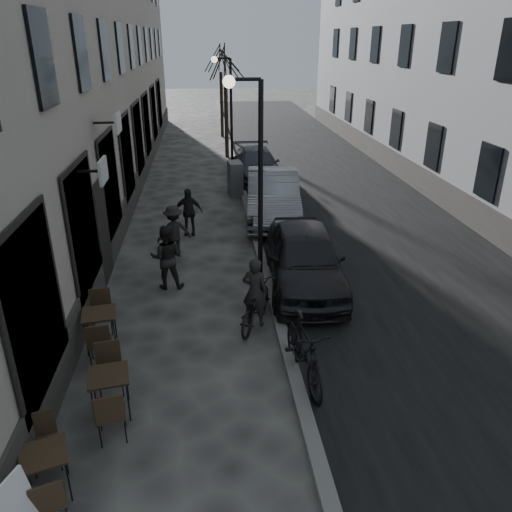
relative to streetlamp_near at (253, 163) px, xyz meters
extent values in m
plane|color=#363431|center=(0.17, -6.00, -3.16)|extent=(120.00, 120.00, 0.00)
cube|color=black|center=(4.02, 10.00, -3.16)|extent=(7.30, 60.00, 0.00)
cube|color=slate|center=(0.37, 10.00, -3.10)|extent=(0.25, 60.00, 0.12)
cylinder|color=black|center=(0.17, 0.00, -0.66)|extent=(0.12, 0.12, 5.00)
cylinder|color=black|center=(-0.18, 0.00, 1.84)|extent=(0.70, 0.08, 0.08)
sphere|color=#FFF2CC|center=(-0.53, 0.00, 1.79)|extent=(0.28, 0.28, 0.28)
cylinder|color=black|center=(0.17, 12.00, -0.66)|extent=(0.12, 0.12, 5.00)
cylinder|color=black|center=(-0.18, 12.00, 1.84)|extent=(0.70, 0.08, 0.08)
sphere|color=#FFF2CC|center=(-0.53, 12.00, 1.79)|extent=(0.28, 0.28, 0.28)
cylinder|color=black|center=(0.07, 15.00, -1.21)|extent=(0.20, 0.20, 3.90)
cylinder|color=black|center=(0.07, 21.00, -1.21)|extent=(0.20, 0.20, 3.90)
cube|color=#332416|center=(-3.44, -6.12, -2.45)|extent=(0.76, 0.76, 0.04)
cylinder|color=black|center=(-3.60, -6.44, -2.81)|extent=(0.02, 0.02, 0.70)
cylinder|color=black|center=(-3.12, -6.28, -2.81)|extent=(0.02, 0.02, 0.70)
cylinder|color=black|center=(-3.76, -5.96, -2.81)|extent=(0.02, 0.02, 0.70)
cylinder|color=black|center=(-3.29, -5.80, -2.81)|extent=(0.02, 0.02, 0.70)
cube|color=#332416|center=(-2.84, -4.55, -2.39)|extent=(0.75, 0.75, 0.04)
cylinder|color=black|center=(-3.06, -4.87, -2.78)|extent=(0.03, 0.03, 0.75)
cylinder|color=black|center=(-2.52, -4.77, -2.78)|extent=(0.03, 0.03, 0.75)
cylinder|color=black|center=(-3.15, -4.33, -2.78)|extent=(0.03, 0.03, 0.75)
cylinder|color=black|center=(-2.62, -4.24, -2.78)|extent=(0.03, 0.03, 0.75)
cube|color=#332416|center=(-3.36, -2.51, -2.38)|extent=(0.74, 0.74, 0.04)
cylinder|color=black|center=(-3.59, -2.82, -2.78)|extent=(0.03, 0.03, 0.76)
cylinder|color=black|center=(-3.05, -2.74, -2.78)|extent=(0.03, 0.03, 0.76)
cylinder|color=black|center=(-3.67, -2.28, -2.78)|extent=(0.03, 0.03, 0.76)
cylinder|color=black|center=(-3.13, -2.20, -2.78)|extent=(0.03, 0.03, 0.76)
cube|color=#5E5E60|center=(0.05, 7.93, -2.48)|extent=(0.60, 0.95, 1.35)
imported|color=black|center=(-0.16, -1.93, -2.68)|extent=(1.32, 1.95, 0.97)
imported|color=black|center=(-0.16, -1.93, -2.37)|extent=(0.68, 0.58, 1.59)
imported|color=black|center=(-2.17, 0.07, -2.33)|extent=(0.83, 0.66, 1.66)
imported|color=black|center=(-2.08, 2.04, -2.40)|extent=(1.12, 0.88, 1.53)
imported|color=black|center=(-1.71, 3.74, -2.39)|extent=(0.92, 0.44, 1.54)
imported|color=black|center=(1.27, -0.20, -2.39)|extent=(2.15, 4.65, 1.54)
imported|color=gray|center=(1.17, 5.03, -2.35)|extent=(2.22, 5.09, 1.63)
imported|color=#393A44|center=(1.17, 10.31, -2.49)|extent=(1.99, 4.65, 1.34)
imported|color=black|center=(0.52, -4.00, -2.53)|extent=(0.82, 2.13, 1.25)
camera|label=1|loc=(-1.12, -11.43, 2.67)|focal=35.00mm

